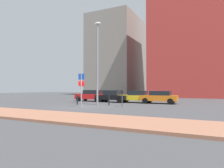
# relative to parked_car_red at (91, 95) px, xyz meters

# --- Properties ---
(ground_plane) EXTENTS (120.00, 120.00, 0.00)m
(ground_plane) POSITION_rel_parked_car_red_xyz_m (3.59, -7.41, -0.79)
(ground_plane) COLOR #424244
(sidewalk_brick) EXTENTS (40.00, 3.49, 0.14)m
(sidewalk_brick) POSITION_rel_parked_car_red_xyz_m (3.59, -13.80, -0.72)
(sidewalk_brick) COLOR #9E664C
(sidewalk_brick) RESTS_ON ground
(parked_car_red) EXTENTS (4.14, 2.20, 1.50)m
(parked_car_red) POSITION_rel_parked_car_red_xyz_m (0.00, 0.00, 0.00)
(parked_car_red) COLOR red
(parked_car_red) RESTS_ON ground
(parked_car_black) EXTENTS (4.31, 2.16, 1.48)m
(parked_car_black) POSITION_rel_parked_car_red_xyz_m (3.36, -0.40, -0.03)
(parked_car_black) COLOR black
(parked_car_black) RESTS_ON ground
(parked_car_yellow) EXTENTS (4.47, 2.18, 1.43)m
(parked_car_yellow) POSITION_rel_parked_car_red_xyz_m (6.33, 0.04, -0.05)
(parked_car_yellow) COLOR gold
(parked_car_yellow) RESTS_ON ground
(parked_car_orange) EXTENTS (4.10, 2.06, 1.43)m
(parked_car_orange) POSITION_rel_parked_car_red_xyz_m (9.15, -0.15, -0.03)
(parked_car_orange) COLOR orange
(parked_car_orange) RESTS_ON ground
(parking_sign_post) EXTENTS (0.59, 0.18, 3.09)m
(parking_sign_post) POSITION_rel_parked_car_red_xyz_m (3.82, -7.81, 1.16)
(parking_sign_post) COLOR gray
(parking_sign_post) RESTS_ON ground
(parking_meter) EXTENTS (0.18, 0.14, 1.52)m
(parking_meter) POSITION_rel_parked_car_red_xyz_m (7.04, -5.91, 0.19)
(parking_meter) COLOR #4C4C51
(parking_meter) RESTS_ON ground
(street_lamp) EXTENTS (0.70, 0.36, 8.68)m
(street_lamp) POSITION_rel_parked_car_red_xyz_m (3.79, -4.88, 4.20)
(street_lamp) COLOR gray
(street_lamp) RESTS_ON ground
(traffic_bollard_near) EXTENTS (0.12, 0.12, 1.10)m
(traffic_bollard_near) POSITION_rel_parked_car_red_xyz_m (5.07, -4.71, -0.24)
(traffic_bollard_near) COLOR black
(traffic_bollard_near) RESTS_ON ground
(traffic_bollard_mid) EXTENTS (0.12, 0.12, 1.07)m
(traffic_bollard_mid) POSITION_rel_parked_car_red_xyz_m (1.85, -5.71, -0.25)
(traffic_bollard_mid) COLOR black
(traffic_bollard_mid) RESTS_ON ground
(building_colorful_midrise) EXTENTS (18.15, 14.09, 25.25)m
(building_colorful_midrise) POSITION_rel_parked_car_red_xyz_m (12.35, 21.58, 11.84)
(building_colorful_midrise) COLOR #BF3833
(building_colorful_midrise) RESTS_ON ground
(building_under_construction) EXTENTS (11.98, 15.18, 21.12)m
(building_under_construction) POSITION_rel_parked_car_red_xyz_m (-8.87, 27.41, 9.77)
(building_under_construction) COLOR gray
(building_under_construction) RESTS_ON ground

